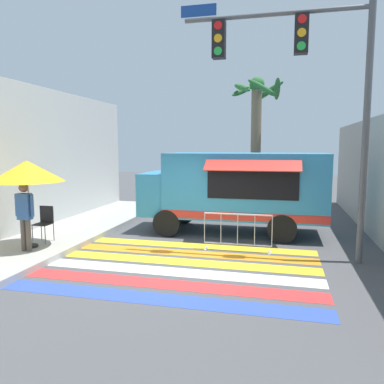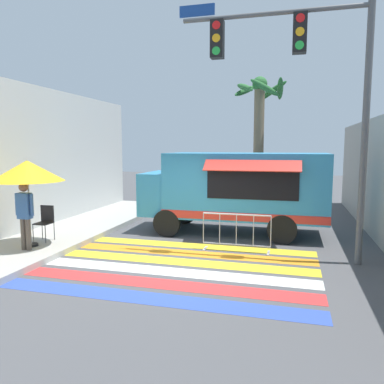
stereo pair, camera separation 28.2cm
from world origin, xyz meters
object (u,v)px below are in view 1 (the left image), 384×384
at_px(vendor_person, 25,212).
at_px(palm_tree, 257,126).
at_px(folding_chair, 45,220).
at_px(barricade_front, 238,233).
at_px(traffic_signal_pole, 304,72).
at_px(food_truck, 232,187).
at_px(patio_umbrella, 27,171).

height_order(vendor_person, palm_tree, palm_tree).
distance_m(folding_chair, barricade_front, 5.39).
bearing_deg(traffic_signal_pole, food_truck, 129.08).
height_order(food_truck, patio_umbrella, food_truck).
bearing_deg(folding_chair, vendor_person, -72.24).
bearing_deg(traffic_signal_pole, vendor_person, -167.67).
bearing_deg(vendor_person, palm_tree, 64.14).
distance_m(vendor_person, barricade_front, 5.52).
distance_m(patio_umbrella, vendor_person, 1.08).
xyz_separation_m(barricade_front, palm_tree, (0.05, 5.88, 3.16)).
relative_size(traffic_signal_pole, palm_tree, 1.14).
bearing_deg(palm_tree, food_truck, -97.74).
height_order(barricade_front, palm_tree, palm_tree).
relative_size(folding_chair, vendor_person, 0.57).
bearing_deg(vendor_person, patio_umbrella, 119.58).
height_order(food_truck, folding_chair, food_truck).
distance_m(traffic_signal_pole, folding_chair, 7.88).
xyz_separation_m(patio_umbrella, barricade_front, (5.31, 1.46, -1.67)).
bearing_deg(palm_tree, barricade_front, -90.46).
bearing_deg(traffic_signal_pole, palm_tree, 103.71).
bearing_deg(patio_umbrella, vendor_person, -68.75).
xyz_separation_m(folding_chair, barricade_front, (5.32, 0.80, -0.26)).
relative_size(patio_umbrella, barricade_front, 1.25).
height_order(patio_umbrella, folding_chair, patio_umbrella).
bearing_deg(patio_umbrella, traffic_signal_pole, 9.31).
xyz_separation_m(traffic_signal_pole, folding_chair, (-6.89, -0.47, -3.81)).
distance_m(patio_umbrella, palm_tree, 9.21).
height_order(folding_chair, barricade_front, folding_chair).
height_order(patio_umbrella, vendor_person, patio_umbrella).
xyz_separation_m(patio_umbrella, vendor_person, (0.13, -0.35, -1.01)).
xyz_separation_m(food_truck, patio_umbrella, (-4.85, -3.62, 0.66)).
relative_size(folding_chair, palm_tree, 0.18).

